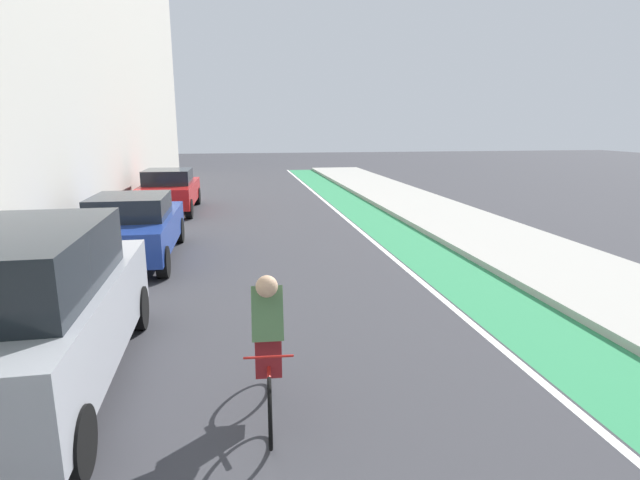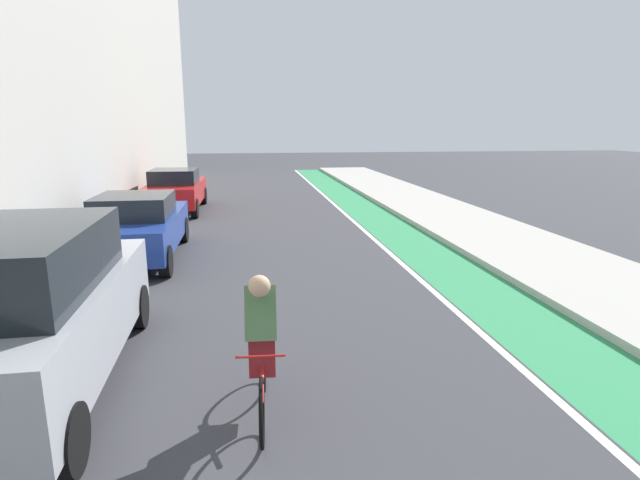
# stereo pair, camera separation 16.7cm
# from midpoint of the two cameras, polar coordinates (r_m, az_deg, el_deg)

# --- Properties ---
(ground_plane) EXTENTS (89.63, 89.63, 0.00)m
(ground_plane) POSITION_cam_midpoint_polar(r_m,az_deg,el_deg) (12.93, -5.50, -0.75)
(ground_plane) COLOR #38383D
(bike_lane_paint) EXTENTS (1.60, 40.74, 0.00)m
(bike_lane_paint) POSITION_cam_midpoint_polar(r_m,az_deg,el_deg) (15.49, 7.15, 1.50)
(bike_lane_paint) COLOR #2D8451
(bike_lane_paint) RESTS_ON ground
(lane_divider_stripe) EXTENTS (0.12, 40.74, 0.00)m
(lane_divider_stripe) POSITION_cam_midpoint_polar(r_m,az_deg,el_deg) (15.26, 3.91, 1.40)
(lane_divider_stripe) COLOR white
(lane_divider_stripe) RESTS_ON ground
(sidewalk_right) EXTENTS (3.24, 40.74, 0.14)m
(sidewalk_right) POSITION_cam_midpoint_polar(r_m,az_deg,el_deg) (16.34, 15.31, 1.98)
(sidewalk_right) COLOR #A8A59E
(sidewalk_right) RESTS_ON ground
(parked_suv_silver) EXTENTS (1.98, 4.52, 1.98)m
(parked_suv_silver) POSITION_cam_midpoint_polar(r_m,az_deg,el_deg) (6.60, -30.88, -6.91)
(parked_suv_silver) COLOR #9EA0A8
(parked_suv_silver) RESTS_ON ground
(parked_sedan_blue) EXTENTS (1.88, 4.33, 1.53)m
(parked_sedan_blue) POSITION_cam_midpoint_polar(r_m,az_deg,el_deg) (12.24, -20.90, 1.42)
(parked_sedan_blue) COLOR navy
(parked_sedan_blue) RESTS_ON ground
(parked_sedan_red) EXTENTS (1.90, 4.28, 1.53)m
(parked_sedan_red) POSITION_cam_midpoint_polar(r_m,az_deg,el_deg) (18.81, -17.04, 5.47)
(parked_sedan_red) COLOR red
(parked_sedan_red) RESTS_ON ground
(cyclist_mid) EXTENTS (0.48, 1.73, 1.62)m
(cyclist_mid) POSITION_cam_midpoint_polar(r_m,az_deg,el_deg) (5.37, -6.86, -11.35)
(cyclist_mid) COLOR black
(cyclist_mid) RESTS_ON ground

